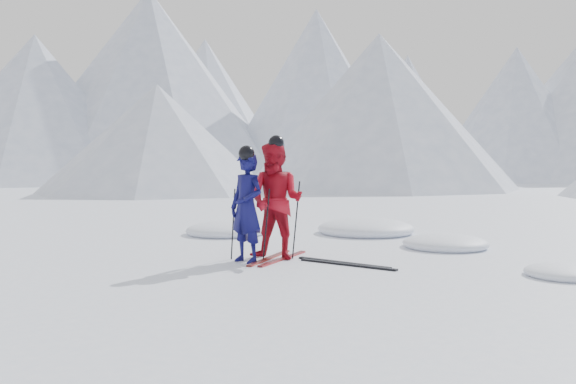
% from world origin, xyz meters
% --- Properties ---
extents(ground, '(160.00, 160.00, 0.00)m').
position_xyz_m(ground, '(0.00, 0.00, 0.00)').
color(ground, white).
rests_on(ground, ground).
extents(mountain_range, '(106.15, 62.94, 15.53)m').
position_xyz_m(mountain_range, '(5.71, 35.31, 6.72)').
color(mountain_range, '#B2BCD1').
rests_on(mountain_range, ground).
extents(skier_blue, '(0.77, 0.66, 1.78)m').
position_xyz_m(skier_blue, '(-2.07, -0.45, 0.89)').
color(skier_blue, '#0C0B44').
rests_on(skier_blue, ground).
extents(skier_red, '(1.02, 0.83, 1.96)m').
position_xyz_m(skier_red, '(-1.70, -0.03, 0.98)').
color(skier_red, '#B10E1D').
rests_on(skier_red, ground).
extents(pole_blue_left, '(0.12, 0.08, 1.19)m').
position_xyz_m(pole_blue_left, '(-2.37, -0.30, 0.59)').
color(pole_blue_left, black).
rests_on(pole_blue_left, ground).
extents(pole_blue_right, '(0.12, 0.07, 1.19)m').
position_xyz_m(pole_blue_right, '(-1.82, -0.20, 0.59)').
color(pole_blue_right, black).
rests_on(pole_blue_right, ground).
extents(pole_red_left, '(0.13, 0.10, 1.30)m').
position_xyz_m(pole_red_left, '(-2.00, 0.22, 0.65)').
color(pole_red_left, black).
rests_on(pole_red_left, ground).
extents(pole_red_right, '(0.13, 0.09, 1.30)m').
position_xyz_m(pole_red_right, '(-1.40, 0.12, 0.65)').
color(pole_red_right, black).
rests_on(pole_red_right, ground).
extents(ski_worn_left, '(0.19, 1.70, 0.03)m').
position_xyz_m(ski_worn_left, '(-1.82, -0.03, 0.01)').
color(ski_worn_left, black).
rests_on(ski_worn_left, ground).
extents(ski_worn_right, '(0.31, 1.70, 0.03)m').
position_xyz_m(ski_worn_right, '(-1.58, -0.03, 0.01)').
color(ski_worn_right, black).
rests_on(ski_worn_right, ground).
extents(ski_loose_a, '(1.63, 0.67, 0.03)m').
position_xyz_m(ski_loose_a, '(-0.54, -0.14, 0.01)').
color(ski_loose_a, black).
rests_on(ski_loose_a, ground).
extents(ski_loose_b, '(1.64, 0.62, 0.03)m').
position_xyz_m(ski_loose_b, '(-0.44, -0.29, 0.01)').
color(ski_loose_b, black).
rests_on(ski_loose_b, ground).
extents(snow_lumps, '(8.00, 5.87, 0.48)m').
position_xyz_m(snow_lumps, '(-1.10, 3.05, 0.00)').
color(snow_lumps, white).
rests_on(snow_lumps, ground).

